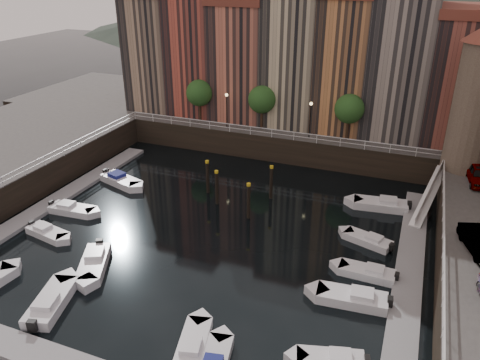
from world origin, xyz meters
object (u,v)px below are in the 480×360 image
at_px(boat_left_2, 72,209).
at_px(car_a, 479,176).
at_px(boat_left_1, 47,232).
at_px(mooring_pilings, 236,187).
at_px(gangway, 430,193).
at_px(car_b, 480,244).
at_px(boat_left_3, 120,180).

relative_size(boat_left_2, car_a, 1.01).
bearing_deg(boat_left_1, mooring_pilings, 52.06).
bearing_deg(mooring_pilings, car_a, 16.21).
relative_size(gangway, boat_left_1, 1.93).
bearing_deg(car_b, boat_left_1, 171.02).
bearing_deg(gangway, car_b, -73.50).
distance_m(mooring_pilings, boat_left_3, 12.83).
relative_size(mooring_pilings, boat_left_2, 1.44).
distance_m(boat_left_3, car_a, 34.48).
xyz_separation_m(gangway, boat_left_3, (-29.85, -5.34, -1.52)).
bearing_deg(boat_left_2, boat_left_3, 80.37).
relative_size(boat_left_1, boat_left_2, 0.94).
relative_size(mooring_pilings, car_b, 1.49).
bearing_deg(boat_left_1, car_b, 19.49).
bearing_deg(gangway, mooring_pilings, -164.19).
distance_m(boat_left_2, boat_left_3, 6.90).
bearing_deg(boat_left_2, boat_left_1, -84.18).
xyz_separation_m(boat_left_2, boat_left_3, (0.59, 6.88, 0.05)).
distance_m(mooring_pilings, car_b, 21.21).
distance_m(gangway, car_a, 4.43).
xyz_separation_m(boat_left_3, car_a, (33.68, 6.58, 3.38)).
distance_m(boat_left_2, car_b, 33.83).
height_order(mooring_pilings, boat_left_1, mooring_pilings).
distance_m(boat_left_1, car_b, 33.51).
xyz_separation_m(mooring_pilings, car_b, (20.27, -5.89, 2.08)).
xyz_separation_m(mooring_pilings, car_a, (20.92, 6.08, 2.12)).
bearing_deg(boat_left_1, boat_left_2, 110.57).
height_order(boat_left_2, boat_left_3, boat_left_3).
xyz_separation_m(gangway, mooring_pilings, (-17.09, -4.84, -0.27)).
bearing_deg(car_a, gangway, -167.37).
bearing_deg(car_a, mooring_pilings, -169.14).
bearing_deg(boat_left_1, gangway, 38.66).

